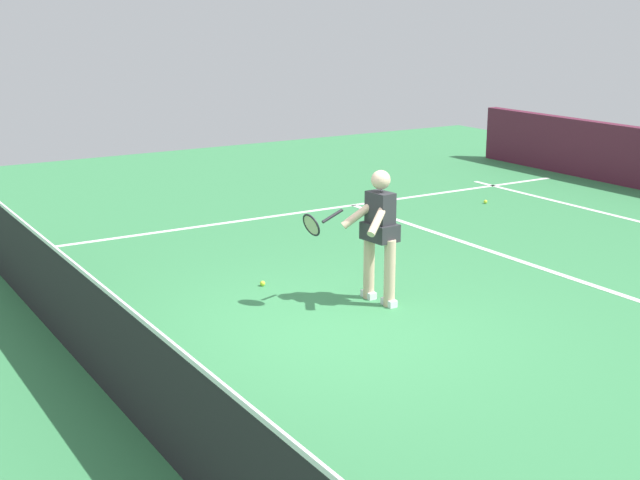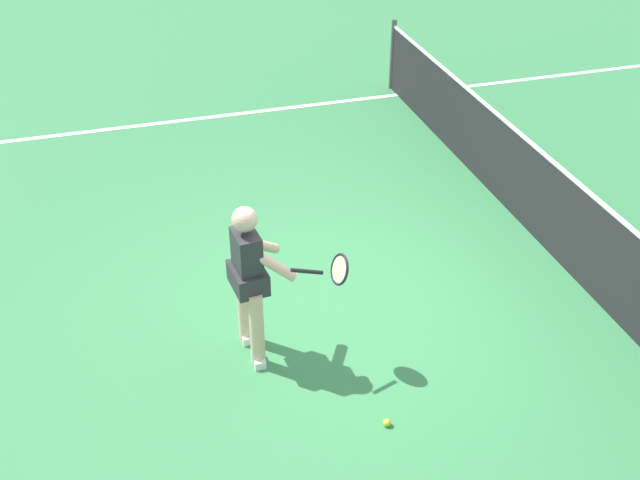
% 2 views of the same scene
% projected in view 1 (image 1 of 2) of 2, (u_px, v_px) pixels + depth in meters
% --- Properties ---
extents(ground_plane, '(24.04, 24.04, 0.00)m').
position_uv_depth(ground_plane, '(331.00, 328.00, 9.34)').
color(ground_plane, '#38844C').
extents(service_line_marking, '(9.68, 0.10, 0.01)m').
position_uv_depth(service_line_marking, '(565.00, 276.00, 11.13)').
color(service_line_marking, white).
rests_on(service_line_marking, ground).
extents(sideline_right_marking, '(0.10, 16.49, 0.01)m').
position_uv_depth(sideline_right_marking, '(160.00, 232.00, 13.31)').
color(sideline_right_marking, white).
rests_on(sideline_right_marking, ground).
extents(court_net, '(10.36, 0.08, 1.11)m').
position_uv_depth(court_net, '(92.00, 327.00, 7.90)').
color(court_net, '#4C4C51').
rests_on(court_net, ground).
extents(tennis_player, '(0.74, 0.98, 1.55)m').
position_uv_depth(tennis_player, '(377.00, 231.00, 9.95)').
color(tennis_player, beige).
rests_on(tennis_player, ground).
extents(tennis_ball_mid, '(0.07, 0.07, 0.07)m').
position_uv_depth(tennis_ball_mid, '(485.00, 202.00, 15.24)').
color(tennis_ball_mid, '#D1E533').
rests_on(tennis_ball_mid, ground).
extents(tennis_ball_far, '(0.07, 0.07, 0.07)m').
position_uv_depth(tennis_ball_far, '(263.00, 283.00, 10.74)').
color(tennis_ball_far, '#D1E533').
rests_on(tennis_ball_far, ground).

